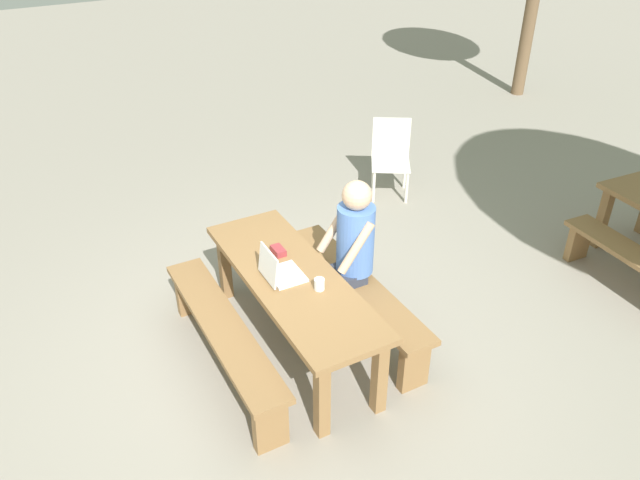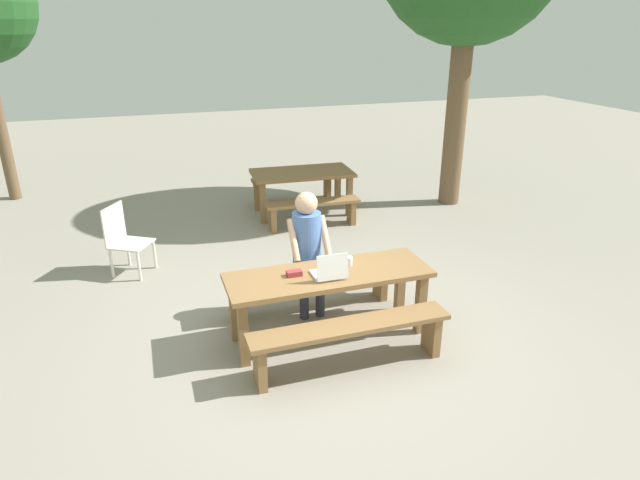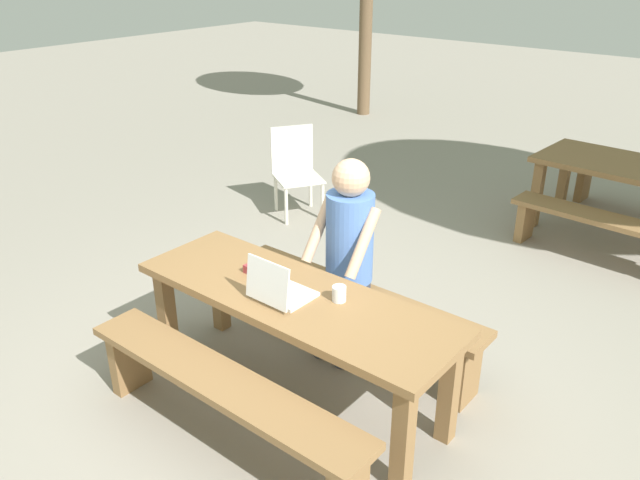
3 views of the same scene
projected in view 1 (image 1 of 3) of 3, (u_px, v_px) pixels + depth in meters
name	position (u px, v px, depth m)	size (l,w,h in m)	color
ground_plane	(294.00, 345.00, 5.17)	(30.00, 30.00, 0.00)	gray
picnic_table_front	(292.00, 288.00, 4.85)	(2.02, 0.67, 0.71)	olive
bench_near	(224.00, 335.00, 4.74)	(1.88, 0.30, 0.47)	olive
bench_far	(356.00, 291.00, 5.22)	(1.88, 0.30, 0.47)	olive
laptop	(279.00, 271.00, 4.74)	(0.31, 0.29, 0.27)	white
small_pouch	(278.00, 251.00, 5.05)	(0.15, 0.08, 0.05)	#993338
coffee_mug	(319.00, 284.00, 4.63)	(0.08, 0.08, 0.09)	white
person_seated	(352.00, 244.00, 5.00)	(0.42, 0.41, 1.36)	#333847
plastic_chair	(391.00, 156.00, 7.26)	(0.61, 0.61, 0.88)	silver
bench_mid_south	(633.00, 264.00, 5.63)	(1.48, 0.38, 0.42)	olive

